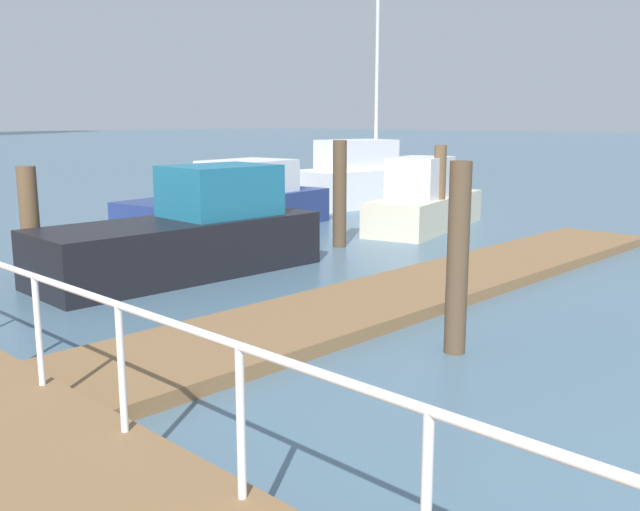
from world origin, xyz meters
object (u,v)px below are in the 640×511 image
moored_boat_0 (372,179)px  moored_boat_2 (189,235)px  moored_boat_3 (233,204)px  moored_boat_4 (424,203)px

moored_boat_0 → moored_boat_2: moored_boat_0 is taller
moored_boat_3 → moored_boat_0: bearing=8.0°
moored_boat_0 → moored_boat_4: 5.63m
moored_boat_0 → moored_boat_2: 11.77m
moored_boat_2 → moored_boat_4: size_ratio=1.11×
moored_boat_2 → moored_boat_3: bearing=42.0°
moored_boat_3 → moored_boat_4: (3.50, -3.60, 0.02)m
moored_boat_0 → moored_boat_3: bearing=-172.0°
moored_boat_0 → moored_boat_4: moored_boat_0 is taller
moored_boat_2 → moored_boat_3: 5.43m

